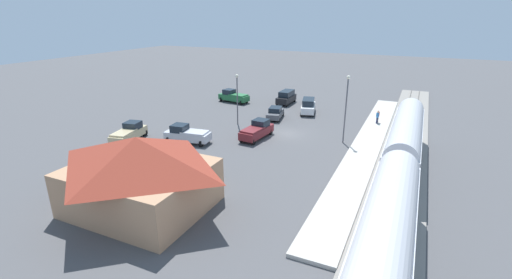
% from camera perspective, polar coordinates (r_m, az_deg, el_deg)
% --- Properties ---
extents(ground_plane, '(200.00, 200.00, 0.00)m').
position_cam_1_polar(ground_plane, '(45.44, 5.02, 0.95)').
color(ground_plane, '#4C4C4F').
extents(railway_track, '(4.80, 70.00, 0.30)m').
position_cam_1_polar(railway_track, '(43.03, 22.79, -1.52)').
color(railway_track, gray).
rests_on(railway_track, ground).
extents(platform, '(3.20, 46.00, 0.30)m').
position_cam_1_polar(platform, '(43.25, 17.55, -0.69)').
color(platform, '#B7B2A8').
rests_on(platform, ground).
extents(station_building, '(10.83, 9.06, 5.91)m').
position_cam_1_polar(station_building, '(28.58, -18.30, -5.00)').
color(station_building, tan).
rests_on(station_building, ground).
extents(pedestrian_on_platform, '(0.36, 0.36, 1.71)m').
position_cam_1_polar(pedestrian_on_platform, '(51.53, 19.09, 3.68)').
color(pedestrian_on_platform, brown).
rests_on(pedestrian_on_platform, platform).
extents(pedestrian_waiting_far, '(0.36, 0.36, 1.71)m').
position_cam_1_polar(pedestrian_waiting_far, '(51.01, 18.99, 3.53)').
color(pedestrian_waiting_far, '#23284C').
rests_on(pedestrian_waiting_far, platform).
extents(suv_black, '(1.99, 4.91, 2.22)m').
position_cam_1_polar(suv_black, '(60.57, 4.91, 6.84)').
color(suv_black, black).
rests_on(suv_black, ground).
extents(pickup_green, '(5.65, 3.16, 2.14)m').
position_cam_1_polar(pickup_green, '(61.60, -3.68, 6.97)').
color(pickup_green, '#236638').
rests_on(pickup_green, ground).
extents(pickup_silver, '(5.60, 3.00, 2.14)m').
position_cam_1_polar(pickup_silver, '(42.65, -11.10, 0.84)').
color(pickup_silver, silver).
rests_on(pickup_silver, ground).
extents(pickup_maroon, '(2.46, 5.56, 2.14)m').
position_cam_1_polar(pickup_maroon, '(43.35, 0.18, 1.53)').
color(pickup_maroon, maroon).
rests_on(pickup_maroon, ground).
extents(sedan_charcoal, '(2.64, 4.76, 1.74)m').
position_cam_1_polar(sedan_charcoal, '(51.63, 3.13, 4.32)').
color(sedan_charcoal, '#47494F').
rests_on(sedan_charcoal, ground).
extents(suv_white, '(3.09, 5.23, 2.22)m').
position_cam_1_polar(suv_white, '(55.05, 8.42, 5.39)').
color(suv_white, white).
rests_on(suv_white, ground).
extents(pickup_tan, '(3.02, 5.69, 2.14)m').
position_cam_1_polar(pickup_tan, '(44.99, -19.79, 1.02)').
color(pickup_tan, '#C6B284').
rests_on(pickup_tan, ground).
extents(light_pole_near_platform, '(0.44, 0.44, 8.01)m').
position_cam_1_polar(light_pole_near_platform, '(41.97, 14.38, 5.96)').
color(light_pole_near_platform, '#515156').
rests_on(light_pole_near_platform, ground).
extents(light_pole_lot_center, '(0.44, 0.44, 6.91)m').
position_cam_1_polar(light_pole_lot_center, '(48.21, -3.05, 7.54)').
color(light_pole_lot_center, '#515156').
rests_on(light_pole_lot_center, ground).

